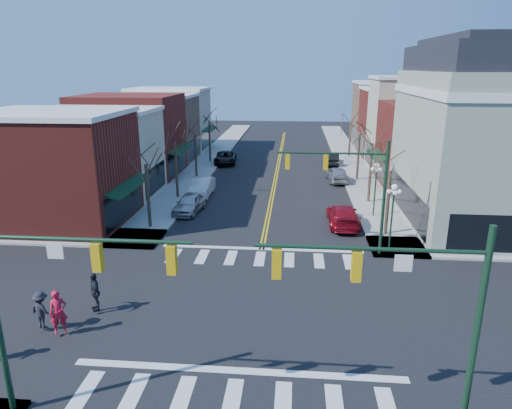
% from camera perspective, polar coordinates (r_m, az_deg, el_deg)
% --- Properties ---
extents(ground, '(160.00, 160.00, 0.00)m').
position_cam_1_polar(ground, '(22.66, -0.78, -13.08)').
color(ground, black).
rests_on(ground, ground).
extents(sidewalk_left, '(3.50, 70.00, 0.15)m').
position_cam_1_polar(sidewalk_left, '(42.48, -9.87, 1.28)').
color(sidewalk_left, '#9E9B93').
rests_on(sidewalk_left, ground).
extents(sidewalk_right, '(3.50, 70.00, 0.15)m').
position_cam_1_polar(sidewalk_right, '(41.65, 14.11, 0.70)').
color(sidewalk_right, '#9E9B93').
rests_on(sidewalk_right, ground).
extents(bldg_left_brick_a, '(10.00, 8.50, 8.00)m').
position_cam_1_polar(bldg_left_brick_a, '(36.58, -23.79, 3.90)').
color(bldg_left_brick_a, maroon).
rests_on(bldg_left_brick_a, ground).
extents(bldg_left_stucco_a, '(10.00, 7.00, 7.50)m').
position_cam_1_polar(bldg_left_stucco_a, '(43.44, -18.97, 5.94)').
color(bldg_left_stucco_a, '#B8B297').
rests_on(bldg_left_stucco_a, ground).
extents(bldg_left_brick_b, '(10.00, 9.00, 8.50)m').
position_cam_1_polar(bldg_left_brick_b, '(50.68, -15.44, 8.27)').
color(bldg_left_brick_b, maroon).
rests_on(bldg_left_brick_b, ground).
extents(bldg_left_tan, '(10.00, 7.50, 7.80)m').
position_cam_1_polar(bldg_left_tan, '(58.46, -12.65, 9.19)').
color(bldg_left_tan, '#8A654C').
rests_on(bldg_left_tan, ground).
extents(bldg_left_stucco_b, '(10.00, 8.00, 8.20)m').
position_cam_1_polar(bldg_left_stucco_b, '(65.81, -10.65, 10.31)').
color(bldg_left_stucco_b, '#B8B297').
rests_on(bldg_left_stucco_b, ground).
extents(bldg_right_brick_a, '(10.00, 8.50, 8.00)m').
position_cam_1_polar(bldg_right_brick_a, '(47.81, 21.48, 6.92)').
color(bldg_right_brick_a, maroon).
rests_on(bldg_right_brick_a, ground).
extents(bldg_right_stucco, '(10.00, 7.00, 10.00)m').
position_cam_1_polar(bldg_right_stucco, '(55.08, 19.40, 9.36)').
color(bldg_right_stucco, '#B8B297').
rests_on(bldg_right_stucco, ground).
extents(bldg_right_brick_b, '(10.00, 8.00, 8.50)m').
position_cam_1_polar(bldg_right_brick_b, '(62.42, 17.69, 9.60)').
color(bldg_right_brick_b, maroon).
rests_on(bldg_right_brick_b, ground).
extents(bldg_right_tan, '(10.00, 8.00, 9.00)m').
position_cam_1_polar(bldg_right_tan, '(70.18, 16.33, 10.65)').
color(bldg_right_tan, '#8A654C').
rests_on(bldg_right_tan, ground).
extents(victorian_corner, '(12.25, 14.25, 13.30)m').
position_cam_1_polar(victorian_corner, '(37.28, 28.10, 7.74)').
color(victorian_corner, '#939F8A').
rests_on(victorian_corner, ground).
extents(traffic_mast_near_left, '(6.60, 0.28, 7.20)m').
position_cam_1_polar(traffic_mast_near_left, '(15.74, -24.63, -9.59)').
color(traffic_mast_near_left, '#14331E').
rests_on(traffic_mast_near_left, ground).
extents(traffic_mast_near_right, '(6.60, 0.28, 7.20)m').
position_cam_1_polar(traffic_mast_near_right, '(14.26, 19.16, -11.75)').
color(traffic_mast_near_right, '#14331E').
rests_on(traffic_mast_near_right, ground).
extents(traffic_mast_far_right, '(6.60, 0.28, 7.20)m').
position_cam_1_polar(traffic_mast_far_right, '(27.95, 12.13, 2.83)').
color(traffic_mast_far_right, '#14331E').
rests_on(traffic_mast_far_right, ground).
extents(lamppost_corner, '(0.36, 0.36, 4.33)m').
position_cam_1_polar(lamppost_corner, '(29.90, 16.73, -0.08)').
color(lamppost_corner, '#14331E').
rests_on(lamppost_corner, ground).
extents(lamppost_midblock, '(0.36, 0.36, 4.33)m').
position_cam_1_polar(lamppost_midblock, '(36.06, 14.75, 2.92)').
color(lamppost_midblock, '#14331E').
rests_on(lamppost_midblock, ground).
extents(tree_left_a, '(0.24, 0.24, 4.76)m').
position_cam_1_polar(tree_left_a, '(33.47, -13.33, 0.93)').
color(tree_left_a, '#382B21').
rests_on(tree_left_a, ground).
extents(tree_left_b, '(0.24, 0.24, 5.04)m').
position_cam_1_polar(tree_left_b, '(40.87, -9.92, 4.20)').
color(tree_left_b, '#382B21').
rests_on(tree_left_b, ground).
extents(tree_left_c, '(0.24, 0.24, 4.55)m').
position_cam_1_polar(tree_left_c, '(48.53, -7.53, 6.00)').
color(tree_left_c, '#382B21').
rests_on(tree_left_c, ground).
extents(tree_left_d, '(0.24, 0.24, 4.90)m').
position_cam_1_polar(tree_left_d, '(56.22, -5.80, 7.72)').
color(tree_left_d, '#382B21').
rests_on(tree_left_d, ground).
extents(tree_right_a, '(0.24, 0.24, 4.62)m').
position_cam_1_polar(tree_right_a, '(32.47, 16.14, 0.09)').
color(tree_right_a, '#382B21').
rests_on(tree_right_a, ground).
extents(tree_right_b, '(0.24, 0.24, 5.18)m').
position_cam_1_polar(tree_right_b, '(40.02, 14.09, 3.78)').
color(tree_right_b, '#382B21').
rests_on(tree_right_b, ground).
extents(tree_right_c, '(0.24, 0.24, 4.83)m').
position_cam_1_polar(tree_right_c, '(47.80, 12.65, 5.74)').
color(tree_right_c, '#382B21').
rests_on(tree_right_c, ground).
extents(tree_right_d, '(0.24, 0.24, 4.97)m').
position_cam_1_polar(tree_right_d, '(55.61, 11.62, 7.40)').
color(tree_right_d, '#382B21').
rests_on(tree_right_d, ground).
extents(car_left_near, '(2.28, 4.62, 1.51)m').
position_cam_1_polar(car_left_near, '(37.08, -8.33, 0.15)').
color(car_left_near, '#AEAFB3').
rests_on(car_left_near, ground).
extents(car_left_mid, '(1.74, 4.85, 1.59)m').
position_cam_1_polar(car_left_mid, '(41.74, -6.80, 2.16)').
color(car_left_mid, silver).
rests_on(car_left_mid, ground).
extents(car_left_far, '(2.84, 5.49, 1.48)m').
position_cam_1_polar(car_left_far, '(55.52, -3.84, 5.87)').
color(car_left_far, black).
rests_on(car_left_far, ground).
extents(car_right_near, '(2.22, 5.32, 1.54)m').
position_cam_1_polar(car_right_near, '(34.29, 10.83, -1.34)').
color(car_right_near, maroon).
rests_on(car_right_near, ground).
extents(car_right_mid, '(2.23, 4.73, 1.56)m').
position_cam_1_polar(car_right_mid, '(47.27, 10.11, 3.74)').
color(car_right_mid, '#A3A3A7').
rests_on(car_right_mid, ground).
extents(car_right_far, '(1.79, 4.58, 1.48)m').
position_cam_1_polar(car_right_far, '(55.59, 9.47, 5.69)').
color(car_right_far, black).
rests_on(car_right_far, ground).
extents(pedestrian_red_a, '(0.86, 0.80, 1.98)m').
position_cam_1_polar(pedestrian_red_a, '(21.96, -23.48, -12.25)').
color(pedestrian_red_a, red).
rests_on(pedestrian_red_a, sidewalk_left).
extents(pedestrian_dark_a, '(1.02, 1.17, 1.89)m').
position_cam_1_polar(pedestrian_dark_a, '(23.27, -19.50, -10.22)').
color(pedestrian_dark_a, '#21222A').
rests_on(pedestrian_dark_a, sidewalk_left).
extents(pedestrian_dark_b, '(1.27, 0.97, 1.74)m').
position_cam_1_polar(pedestrian_dark_b, '(22.70, -25.25, -11.84)').
color(pedestrian_dark_b, black).
rests_on(pedestrian_dark_b, sidewalk_left).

